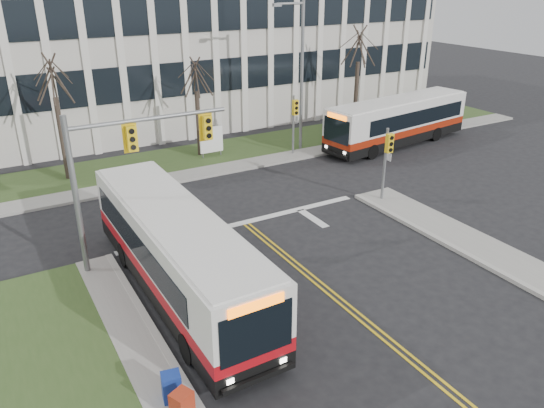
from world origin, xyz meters
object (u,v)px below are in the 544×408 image
Objects in this scene: directory_sign at (211,140)px; newspaper_box_red at (182,408)px; bus_cross at (397,123)px; newspaper_box_blue at (172,389)px; streetlight at (300,69)px; bus_main at (177,255)px.

directory_sign is 2.11× the size of newspaper_box_red.
bus_cross is 11.90× the size of newspaper_box_red.
newspaper_box_blue is at bearing -62.97° from bus_cross.
newspaper_box_blue is at bearing -131.05° from streetlight.
directory_sign is 12.44m from bus_cross.
bus_cross is 11.90× the size of newspaper_box_blue.
streetlight is 9.68× the size of newspaper_box_red.
bus_main is 1.02× the size of bus_cross.
newspaper_box_blue is at bearing -113.42° from bus_main.
bus_main is at bearing -136.62° from streetlight.
streetlight is 23.65m from newspaper_box_red.
streetlight reaches higher than newspaper_box_blue.
streetlight is 0.81× the size of bus_cross.
directory_sign is at bearing 39.28° from newspaper_box_red.
newspaper_box_blue is (-9.30, -18.33, -0.70)m from directory_sign.
newspaper_box_red is (-2.11, -5.78, -1.07)m from bus_main.
streetlight is 17.88m from bus_main.
newspaper_box_blue is at bearing 65.24° from newspaper_box_red.
bus_main is at bearing 45.21° from newspaper_box_red.
directory_sign is at bearing 61.03° from bus_main.
streetlight is at bearing 42.78° from bus_main.
bus_cross is (6.40, -2.20, -3.69)m from streetlight.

